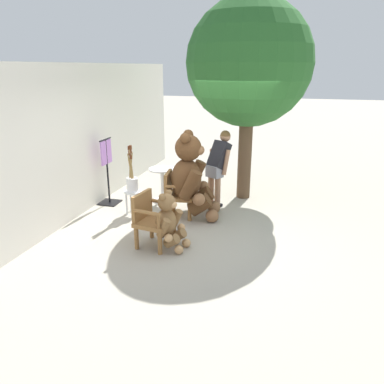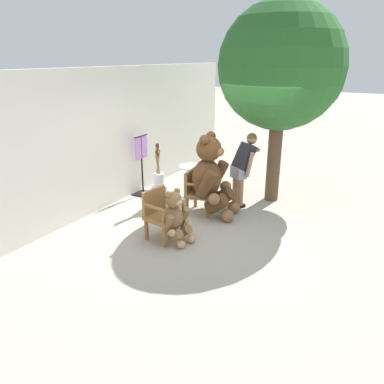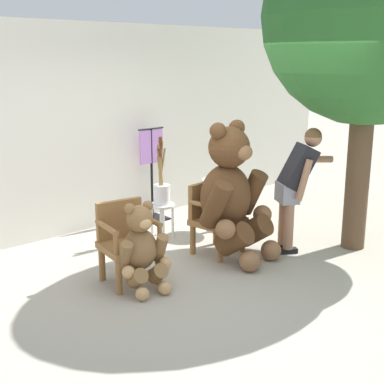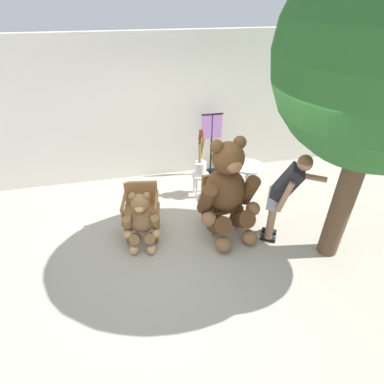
% 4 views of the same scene
% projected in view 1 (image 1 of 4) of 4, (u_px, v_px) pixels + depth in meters
% --- Properties ---
extents(ground_plane, '(60.00, 60.00, 0.00)m').
position_uv_depth(ground_plane, '(193.00, 232.00, 6.51)').
color(ground_plane, '#A8A091').
extents(back_wall, '(10.00, 0.16, 2.80)m').
position_uv_depth(back_wall, '(64.00, 145.00, 6.68)').
color(back_wall, silver).
rests_on(back_wall, ground).
extents(wooden_chair_left, '(0.64, 0.60, 0.86)m').
position_uv_depth(wooden_chair_left, '(152.00, 218.00, 5.90)').
color(wooden_chair_left, olive).
rests_on(wooden_chair_left, ground).
extents(wooden_chair_right, '(0.63, 0.59, 0.86)m').
position_uv_depth(wooden_chair_right, '(177.00, 193.00, 7.08)').
color(wooden_chair_right, olive).
rests_on(wooden_chair_right, ground).
extents(teddy_bear_large, '(1.00, 0.99, 1.64)m').
position_uv_depth(teddy_bear_large, '(191.00, 176.00, 6.93)').
color(teddy_bear_large, brown).
rests_on(teddy_bear_large, ground).
extents(teddy_bear_small, '(0.57, 0.57, 0.93)m').
position_uv_depth(teddy_bear_small, '(169.00, 221.00, 5.81)').
color(teddy_bear_small, olive).
rests_on(teddy_bear_small, ground).
extents(person_visitor, '(0.85, 0.50, 1.53)m').
position_uv_depth(person_visitor, '(219.00, 162.00, 7.49)').
color(person_visitor, black).
rests_on(person_visitor, ground).
extents(white_stool, '(0.34, 0.34, 0.46)m').
position_uv_depth(white_stool, '(133.00, 196.00, 7.22)').
color(white_stool, silver).
rests_on(white_stool, ground).
extents(brush_bucket, '(0.22, 0.22, 0.90)m').
position_uv_depth(brush_bucket, '(132.00, 181.00, 7.12)').
color(brush_bucket, white).
rests_on(brush_bucket, white_stool).
extents(round_side_table, '(0.56, 0.56, 0.72)m').
position_uv_depth(round_side_table, '(162.00, 181.00, 7.86)').
color(round_side_table, silver).
rests_on(round_side_table, ground).
extents(patio_tree, '(2.63, 2.50, 4.05)m').
position_uv_depth(patio_tree, '(253.00, 66.00, 7.47)').
color(patio_tree, brown).
rests_on(patio_tree, ground).
extents(clothing_display_stand, '(0.44, 0.40, 1.36)m').
position_uv_depth(clothing_display_stand, '(107.00, 170.00, 7.66)').
color(clothing_display_stand, black).
rests_on(clothing_display_stand, ground).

